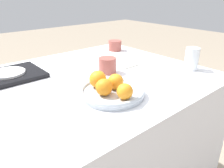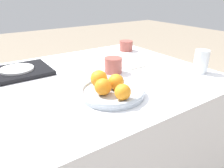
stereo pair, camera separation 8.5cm
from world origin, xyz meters
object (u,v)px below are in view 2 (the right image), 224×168
object	(u,v)px
orange_3	(99,79)
orange_1	(123,92)
side_plate	(17,69)
water_glass	(201,61)
napkin	(132,65)
serving_tray	(17,72)
cup_1	(113,65)
orange_0	(116,82)
fruit_platter	(112,92)
orange_2	(103,87)
cup_0	(126,46)

from	to	relation	value
orange_3	orange_1	bearing A→B (deg)	-85.98
orange_3	side_plate	distance (m)	0.47
water_glass	napkin	world-z (taller)	water_glass
orange_3	napkin	distance (m)	0.38
serving_tray	cup_1	xyz separation A→B (m)	(0.41, -0.26, 0.03)
orange_0	side_plate	world-z (taller)	orange_0
fruit_platter	serving_tray	size ratio (longest dim) A/B	0.84
orange_0	napkin	world-z (taller)	orange_0
orange_1	orange_2	size ratio (longest dim) A/B	0.93
cup_1	water_glass	bearing A→B (deg)	-34.04
orange_3	cup_0	xyz separation A→B (m)	(0.50, 0.46, -0.02)
napkin	cup_1	bearing A→B (deg)	-168.59
fruit_platter	cup_0	distance (m)	0.71
water_glass	cup_1	world-z (taller)	water_glass
fruit_platter	orange_1	size ratio (longest dim) A/B	4.37
orange_3	serving_tray	size ratio (longest dim) A/B	0.23
fruit_platter	orange_0	bearing A→B (deg)	8.22
orange_2	side_plate	bearing A→B (deg)	113.28
water_glass	orange_2	bearing A→B (deg)	177.85
orange_0	orange_2	size ratio (longest dim) A/B	0.98
orange_3	napkin	world-z (taller)	orange_3
fruit_platter	water_glass	world-z (taller)	water_glass
orange_1	orange_3	xyz separation A→B (m)	(-0.01, 0.15, 0.01)
orange_0	side_plate	size ratio (longest dim) A/B	0.39
cup_0	napkin	xyz separation A→B (m)	(-0.17, -0.28, -0.03)
orange_1	serving_tray	bearing A→B (deg)	113.66
water_glass	side_plate	size ratio (longest dim) A/B	0.71
orange_1	side_plate	world-z (taller)	orange_1
orange_3	cup_0	size ratio (longest dim) A/B	0.79
napkin	orange_3	bearing A→B (deg)	-150.66
orange_2	napkin	xyz separation A→B (m)	(0.35, 0.26, -0.05)
orange_0	side_plate	distance (m)	0.54
orange_3	water_glass	world-z (taller)	water_glass
water_glass	side_plate	distance (m)	0.92
side_plate	napkin	world-z (taller)	side_plate
fruit_platter	water_glass	size ratio (longest dim) A/B	2.26
fruit_platter	cup_1	world-z (taller)	cup_1
serving_tray	orange_0	bearing A→B (deg)	-59.47
side_plate	cup_0	world-z (taller)	cup_0
side_plate	fruit_platter	bearing A→B (deg)	-61.62
orange_2	serving_tray	xyz separation A→B (m)	(-0.21, 0.48, -0.04)
orange_3	cup_1	bearing A→B (deg)	41.02
orange_3	serving_tray	bearing A→B (deg)	119.74
orange_3	napkin	xyz separation A→B (m)	(0.33, 0.18, -0.05)
fruit_platter	serving_tray	distance (m)	0.54
orange_1	orange_2	world-z (taller)	orange_2
orange_2	side_plate	xyz separation A→B (m)	(-0.21, 0.48, -0.03)
cup_0	napkin	world-z (taller)	cup_0
orange_1	napkin	xyz separation A→B (m)	(0.32, 0.33, -0.05)
water_glass	napkin	xyz separation A→B (m)	(-0.22, 0.28, -0.05)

